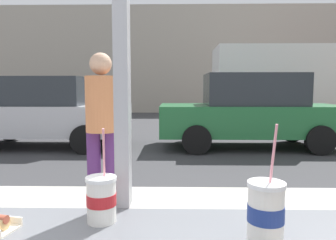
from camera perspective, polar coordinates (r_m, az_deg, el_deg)
The scene contains 8 objects.
ground_plane at distance 9.17m, azimuth -0.01°, elevation -3.29°, with size 60.00×60.00×0.00m, color #38383A.
building_facade_far at distance 19.38m, azimuth 0.61°, elevation 10.59°, with size 28.00×1.20×6.17m, color #A89E8E.
soda_cup_left at distance 0.94m, azimuth 16.97°, elevation -15.46°, with size 0.10×0.10×0.33m.
soda_cup_right at distance 1.07m, azimuth -11.75°, elevation -13.50°, with size 0.10×0.10×0.30m.
parked_car_silver at distance 8.36m, azimuth -21.38°, elevation 1.38°, with size 4.10×1.92×1.70m.
parked_car_green at distance 7.94m, azimuth 14.45°, elevation 1.58°, with size 4.27×1.89×1.77m.
box_truck at distance 13.69m, azimuth 21.37°, elevation 6.17°, with size 6.51×2.44×3.03m.
pedestrian at distance 3.31m, azimuth -11.67°, elevation -0.43°, with size 0.32×0.32×1.63m.
Camera 1 is at (0.18, -1.06, 1.43)m, focal length 34.30 mm.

